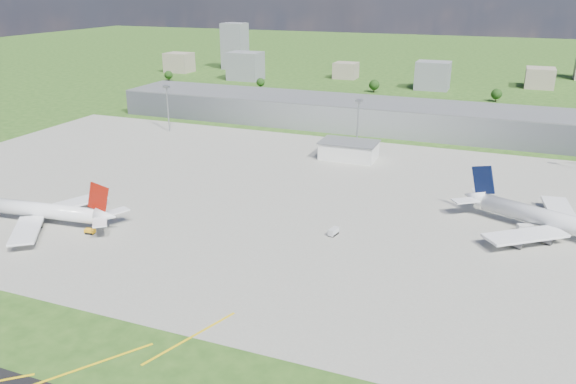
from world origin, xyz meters
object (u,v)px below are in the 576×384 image
(airliner_red_twin, at_px, (39,211))
(airliner_blue_quad, at_px, (571,225))
(van_white_near, at_px, (334,232))
(van_white_far, at_px, (525,228))
(tug_yellow, at_px, (90,232))

(airliner_red_twin, height_order, airliner_blue_quad, airliner_blue_quad)
(van_white_near, relative_size, van_white_far, 0.87)
(airliner_red_twin, height_order, van_white_near, airliner_red_twin)
(van_white_near, height_order, van_white_far, van_white_far)
(van_white_far, bearing_deg, airliner_red_twin, 177.57)
(van_white_near, bearing_deg, tug_yellow, 123.62)
(van_white_near, xyz_separation_m, van_white_far, (59.38, 26.08, 0.13))
(airliner_blue_quad, relative_size, van_white_near, 14.21)
(airliner_blue_quad, xyz_separation_m, tug_yellow, (-149.05, -53.66, -4.38))
(airliner_red_twin, relative_size, tug_yellow, 17.55)
(airliner_blue_quad, bearing_deg, van_white_far, -162.56)
(tug_yellow, height_order, van_white_near, van_white_near)
(airliner_red_twin, bearing_deg, airliner_blue_quad, -168.96)
(airliner_blue_quad, bearing_deg, airliner_red_twin, -140.03)
(van_white_near, bearing_deg, van_white_far, -53.43)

